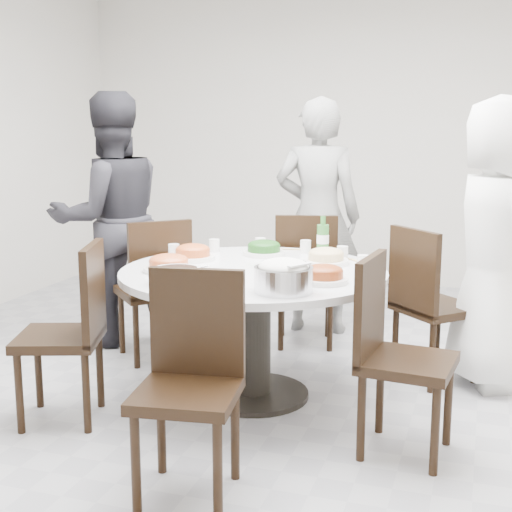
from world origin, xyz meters
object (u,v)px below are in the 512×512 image
(chair_sw, at_px, (59,334))
(soup_bowl, at_px, (177,276))
(diner_left, at_px, (110,220))
(rice_bowl, at_px, (283,279))
(beverage_bottle, at_px, (323,236))
(chair_ne, at_px, (437,304))
(chair_s, at_px, (186,389))
(chair_n, at_px, (306,279))
(dining_table, at_px, (253,334))
(diner_right, at_px, (496,244))
(chair_se, at_px, (408,358))
(chair_nw, at_px, (152,288))
(diner_middle, at_px, (318,216))

(chair_sw, bearing_deg, soup_bowl, 88.18)
(diner_left, bearing_deg, soup_bowl, 86.62)
(rice_bowl, bearing_deg, beverage_bottle, 91.37)
(chair_ne, bearing_deg, chair_sw, 78.57)
(chair_s, distance_m, soup_bowl, 0.84)
(chair_n, height_order, beverage_bottle, beverage_bottle)
(dining_table, distance_m, chair_n, 1.07)
(diner_right, distance_m, soup_bowl, 1.91)
(chair_n, distance_m, soup_bowl, 1.57)
(chair_ne, relative_size, beverage_bottle, 3.76)
(chair_se, bearing_deg, chair_nw, 69.22)
(dining_table, xyz_separation_m, chair_s, (0.08, -1.13, 0.10))
(dining_table, bearing_deg, diner_left, 151.49)
(diner_right, bearing_deg, chair_nw, 72.86)
(chair_n, relative_size, chair_s, 1.00)
(dining_table, bearing_deg, diner_middle, 88.60)
(chair_ne, distance_m, diner_middle, 1.30)
(chair_sw, relative_size, beverage_bottle, 3.76)
(chair_s, bearing_deg, dining_table, 86.13)
(chair_ne, relative_size, chair_nw, 1.00)
(chair_se, distance_m, soup_bowl, 1.23)
(diner_middle, distance_m, beverage_bottle, 0.95)
(chair_n, bearing_deg, chair_nw, 19.28)
(chair_s, relative_size, soup_bowl, 3.74)
(chair_sw, relative_size, chair_se, 1.00)
(chair_nw, xyz_separation_m, diner_right, (2.16, 0.20, 0.39))
(rice_bowl, distance_m, soup_bowl, 0.58)
(chair_ne, distance_m, chair_sw, 2.22)
(diner_right, xyz_separation_m, diner_left, (-2.59, 0.04, 0.03))
(dining_table, relative_size, chair_se, 1.58)
(chair_n, relative_size, chair_nw, 1.00)
(dining_table, xyz_separation_m, chair_ne, (0.97, 0.62, 0.10))
(diner_left, relative_size, rice_bowl, 6.11)
(soup_bowl, bearing_deg, chair_se, -0.43)
(dining_table, bearing_deg, diner_right, 26.99)
(chair_ne, height_order, rice_bowl, chair_ne)
(diner_right, relative_size, soup_bowl, 6.78)
(diner_left, bearing_deg, dining_table, 106.23)
(chair_n, distance_m, diner_right, 1.38)
(diner_middle, bearing_deg, chair_nw, 42.02)
(diner_right, bearing_deg, soup_bowl, 102.73)
(chair_se, height_order, beverage_bottle, beverage_bottle)
(diner_left, distance_m, beverage_bottle, 1.59)
(chair_sw, height_order, chair_s, same)
(chair_se, bearing_deg, rice_bowl, 96.56)
(diner_right, relative_size, diner_left, 0.97)
(diner_right, xyz_separation_m, soup_bowl, (-1.56, -1.10, -0.07))
(rice_bowl, bearing_deg, diner_middle, 98.18)
(rice_bowl, bearing_deg, chair_se, 0.22)
(dining_table, bearing_deg, chair_ne, 32.58)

